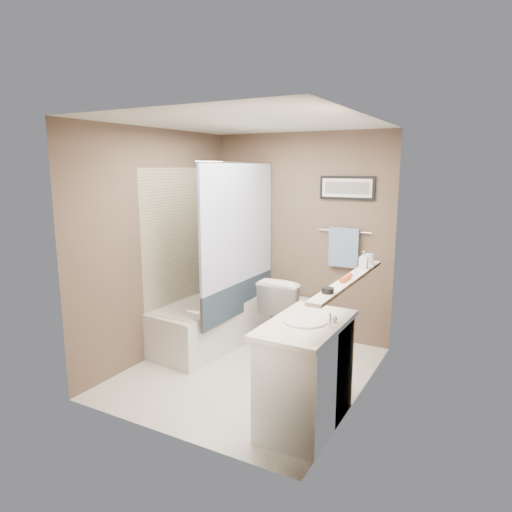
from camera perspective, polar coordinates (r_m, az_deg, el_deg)
The scene contains 32 objects.
ground at distance 4.69m, azimuth -0.91°, elevation -14.23°, with size 2.50×2.50×0.00m, color silver.
ceiling at distance 4.26m, azimuth -1.01°, elevation 16.10°, with size 2.20×2.50×0.04m, color silver.
wall_back at distance 5.41m, azimuth 5.51°, elevation 2.44°, with size 2.20×0.04×2.40m, color brown.
wall_front at distance 3.33m, azimuth -11.49°, elevation -3.15°, with size 2.20×0.04×2.40m, color brown.
wall_left at distance 4.94m, azimuth -11.92°, elevation 1.43°, with size 0.04×2.50×2.40m, color brown.
wall_right at distance 3.91m, azimuth 12.93°, elevation -1.11°, with size 0.04×2.50×2.40m, color brown.
tile_surround at distance 5.36m, azimuth -8.47°, elevation 0.13°, with size 0.02×1.55×2.00m, color #B5AA89.
curtain_rod at distance 4.88m, azimuth -2.19°, elevation 11.58°, with size 0.02×0.02×1.55m, color silver.
curtain_upper at distance 4.92m, azimuth -2.13°, elevation 3.98°, with size 0.03×1.45×1.28m, color white.
curtain_lower at distance 5.08m, azimuth -2.07°, elevation -5.23°, with size 0.03×1.45×0.36m, color #263948.
mirror at distance 3.70m, azimuth 12.72°, elevation 4.81°, with size 0.02×1.60×1.00m, color silver.
shelf at distance 3.80m, azimuth 11.59°, elevation -2.94°, with size 0.12×1.60×0.03m, color silver.
towel_bar at distance 5.19m, azimuth 11.06°, elevation 3.04°, with size 0.02×0.02×0.60m, color silver.
towel at distance 5.20m, azimuth 10.92°, elevation 1.05°, with size 0.34×0.05×0.44m, color #9CC2E4.
art_frame at distance 5.16m, azimuth 11.31°, elevation 8.35°, with size 0.62×0.03×0.26m, color black.
art_mat at distance 5.15m, azimuth 11.27°, elevation 8.34°, with size 0.56×0.00×0.20m, color white.
art_image at distance 5.15m, azimuth 11.26°, elevation 8.34°, with size 0.50×0.00×0.13m, color #595959.
door at distance 3.07m, azimuth -3.52°, elevation -8.10°, with size 0.80×0.02×2.00m, color silver.
door_handle at distance 3.29m, azimuth -7.95°, elevation -6.87°, with size 0.02×0.02×0.10m, color silver.
bathtub at distance 5.30m, azimuth -5.74°, elevation -8.32°, with size 0.70×1.50×0.50m, color silver.
tub_rim at distance 5.23m, azimuth -5.79°, elevation -5.74°, with size 0.56×1.36×0.02m, color beige.
toilet at distance 5.22m, azimuth 4.34°, elevation -6.78°, with size 0.46×0.80×0.82m, color white.
vanity at distance 3.71m, azimuth 6.25°, elevation -14.66°, with size 0.50×0.90×0.80m, color white.
countertop at distance 3.55m, azimuth 6.25°, elevation -8.51°, with size 0.54×0.96×0.04m, color silver.
sink_basin at distance 3.55m, azimuth 6.11°, elevation -8.06°, with size 0.34×0.34×0.01m, color silver.
faucet_spout at distance 3.46m, azimuth 9.20°, elevation -7.87°, with size 0.02×0.02×0.10m, color silver.
faucet_knob at distance 3.56m, azimuth 9.74°, elevation -7.70°, with size 0.05×0.05×0.05m, color white.
candle_bowl_near at distance 3.32m, azimuth 8.95°, elevation -4.27°, with size 0.09×0.09×0.04m, color black.
hair_brush_front at distance 3.71m, azimuth 11.19°, elevation -2.69°, with size 0.04×0.04×0.22m, color #D44C1D.
pink_comb at distance 3.93m, azimuth 12.20°, elevation -2.23°, with size 0.03×0.16×0.01m, color #F696C5.
glass_jar at distance 4.35m, azimuth 13.95°, elevation -0.42°, with size 0.08×0.08×0.10m, color silver.
soap_bottle at distance 4.17m, azimuth 13.31°, elevation -0.47°, with size 0.07×0.07×0.16m, color #999999.
Camera 1 is at (2.10, -3.69, 2.01)m, focal length 32.00 mm.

